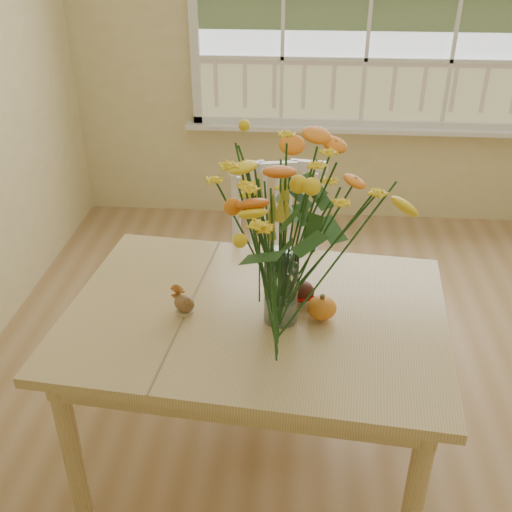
{
  "coord_description": "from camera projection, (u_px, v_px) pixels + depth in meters",
  "views": [
    {
      "loc": [
        -0.41,
        -1.87,
        2.0
      ],
      "look_at": [
        -0.55,
        -0.07,
        0.95
      ],
      "focal_mm": 42.0,
      "sensor_mm": 36.0,
      "label": 1
    }
  ],
  "objects": [
    {
      "name": "dining_table",
      "position": [
        256.0,
        331.0,
        2.23
      ],
      "size": [
        1.46,
        1.11,
        0.73
      ],
      "rotation": [
        0.0,
        0.0,
        -0.1
      ],
      "color": "tan",
      "rests_on": "floor"
    },
    {
      "name": "pumpkin",
      "position": [
        322.0,
        309.0,
        2.12
      ],
      "size": [
        0.1,
        0.1,
        0.08
      ],
      "primitive_type": "ellipsoid",
      "color": "orange",
      "rests_on": "dining_table"
    },
    {
      "name": "wall_back",
      "position": [
        368.0,
        26.0,
        3.85
      ],
      "size": [
        4.0,
        0.02,
        2.7
      ],
      "primitive_type": "cube",
      "color": "beige",
      "rests_on": "floor"
    },
    {
      "name": "flower_vase",
      "position": [
        283.0,
        218.0,
        1.94
      ],
      "size": [
        0.56,
        0.56,
        0.67
      ],
      "color": "white",
      "rests_on": "dining_table"
    },
    {
      "name": "dark_gourd",
      "position": [
        302.0,
        293.0,
        2.21
      ],
      "size": [
        0.13,
        0.1,
        0.08
      ],
      "color": "#38160F",
      "rests_on": "dining_table"
    },
    {
      "name": "windsor_chair",
      "position": [
        279.0,
        258.0,
        2.88
      ],
      "size": [
        0.52,
        0.51,
        0.98
      ],
      "rotation": [
        0.0,
        0.0,
        0.18
      ],
      "color": "white",
      "rests_on": "floor"
    },
    {
      "name": "floor",
      "position": [
        383.0,
        444.0,
        2.59
      ],
      "size": [
        4.0,
        4.5,
        0.01
      ],
      "primitive_type": "cube",
      "color": "#A88051",
      "rests_on": "ground"
    },
    {
      "name": "turkey_figurine",
      "position": [
        184.0,
        303.0,
        2.15
      ],
      "size": [
        0.09,
        0.08,
        0.1
      ],
      "rotation": [
        0.0,
        0.0,
        -0.36
      ],
      "color": "#CCB78C",
      "rests_on": "dining_table"
    }
  ]
}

